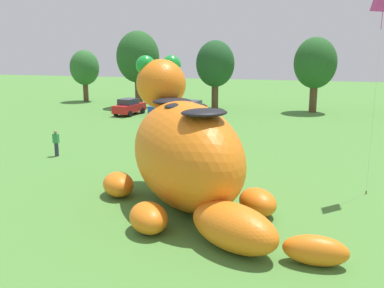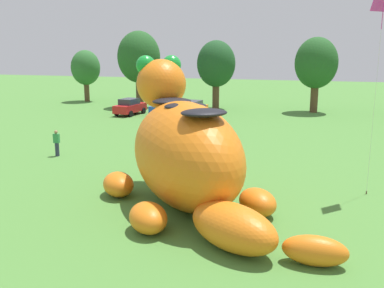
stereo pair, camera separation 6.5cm
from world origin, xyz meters
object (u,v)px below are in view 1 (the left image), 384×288
object	(u,v)px
giant_inflatable_creature	(186,153)
car_red	(129,107)
car_blue	(163,107)
spectator_near_inflatable	(56,143)
spectator_mid_field	(164,136)
car_orange	(192,109)

from	to	relation	value
giant_inflatable_creature	car_red	xyz separation A→B (m)	(-13.51, 24.09, -1.54)
giant_inflatable_creature	car_red	bearing A→B (deg)	119.28
car_red	car_blue	distance (m)	3.61
spectator_near_inflatable	spectator_mid_field	size ratio (longest dim) A/B	1.00
giant_inflatable_creature	spectator_near_inflatable	size ratio (longest dim) A/B	6.63
car_red	car_blue	xyz separation A→B (m)	(3.56, 0.61, 0.00)
car_blue	car_orange	size ratio (longest dim) A/B	0.97
spectator_near_inflatable	car_red	bearing A→B (deg)	98.91
giant_inflatable_creature	car_red	world-z (taller)	giant_inflatable_creature
car_red	spectator_near_inflatable	xyz separation A→B (m)	(2.79, -17.81, -0.01)
spectator_near_inflatable	car_blue	bearing A→B (deg)	87.62
giant_inflatable_creature	car_blue	xyz separation A→B (m)	(-9.95, 24.70, -1.54)
giant_inflatable_creature	spectator_mid_field	xyz separation A→B (m)	(-4.84, 10.56, -1.55)
giant_inflatable_creature	car_orange	size ratio (longest dim) A/B	2.65
car_red	car_orange	size ratio (longest dim) A/B	1.00
car_orange	spectator_mid_field	xyz separation A→B (m)	(1.79, -13.58, -0.01)
spectator_mid_field	car_blue	bearing A→B (deg)	109.85
spectator_near_inflatable	spectator_mid_field	bearing A→B (deg)	36.15
car_red	spectator_mid_field	xyz separation A→B (m)	(8.66, -13.52, -0.01)
car_red	spectator_near_inflatable	size ratio (longest dim) A/B	2.52
car_blue	car_orange	distance (m)	3.36
car_orange	spectator_mid_field	distance (m)	13.70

